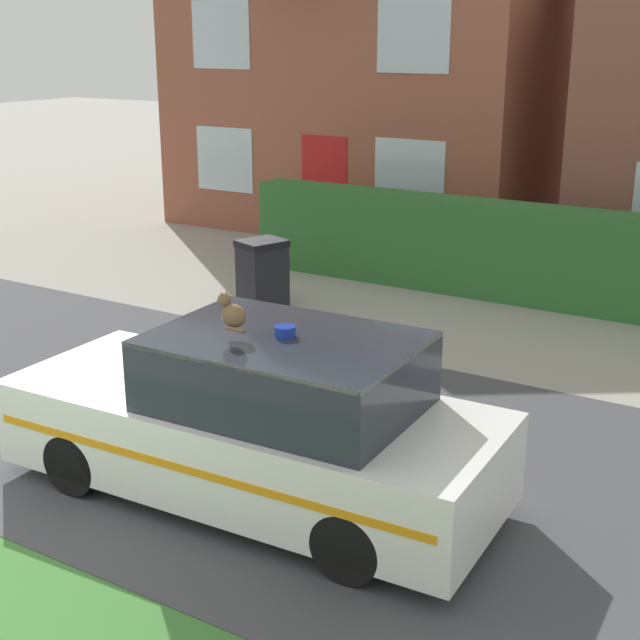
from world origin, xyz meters
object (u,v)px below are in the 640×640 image
cat (232,313)px  police_car (259,421)px  house_left (379,38)px  wheelie_bin (262,273)px

cat → police_car: bearing=-107.6°
police_car → house_left: 13.08m
police_car → wheelie_bin: (-3.35, 4.82, -0.22)m
police_car → house_left: (-5.07, 11.64, 3.14)m
wheelie_bin → cat: bearing=-37.4°
house_left → wheelie_bin: 7.79m
cat → wheelie_bin: bearing=-55.3°
police_car → wheelie_bin: police_car is taller
cat → house_left: bearing=-65.4°
police_car → wheelie_bin: bearing=-57.4°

